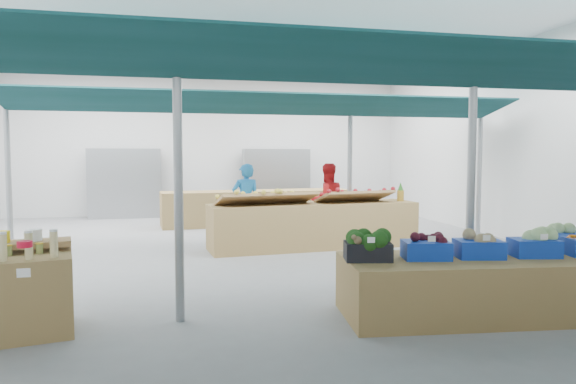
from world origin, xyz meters
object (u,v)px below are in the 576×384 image
veg_counter (493,286)px  fruit_counter (314,225)px  vendor_right (327,201)px  vendor_left (246,202)px

veg_counter → fruit_counter: 4.69m
fruit_counter → veg_counter: bearing=-84.5°
veg_counter → vendor_right: size_ratio=2.07×
vendor_left → vendor_right: bearing=174.8°
veg_counter → fruit_counter: (-0.87, 4.61, 0.11)m
veg_counter → fruit_counter: bearing=106.6°
vendor_left → vendor_right: 1.80m
veg_counter → vendor_right: (-0.27, 5.71, 0.49)m
fruit_counter → vendor_left: (-1.20, 1.10, 0.38)m
vendor_right → veg_counter: bearing=87.5°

